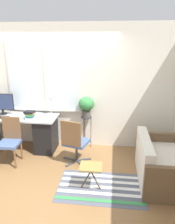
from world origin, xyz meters
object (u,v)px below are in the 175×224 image
at_px(mouse, 12,117).
at_px(desk_chair_wooden, 10,140).
at_px(folding_stool, 91,168).
at_px(book_stack, 30,115).
at_px(couch_loveseat, 161,165).
at_px(potted_plant, 86,105).
at_px(desk_lamp, 51,101).
at_px(monitor, 2,103).
at_px(plant_stand, 86,121).
at_px(office_chair_swivel, 75,141).

bearing_deg(mouse, desk_chair_wooden, -74.13).
height_order(desk_chair_wooden, folding_stool, desk_chair_wooden).
height_order(mouse, book_stack, book_stack).
relative_size(desk_chair_wooden, couch_loveseat, 0.68).
height_order(desk_chair_wooden, potted_plant, potted_plant).
relative_size(desk_lamp, book_stack, 2.03).
relative_size(monitor, couch_loveseat, 0.40).
relative_size(couch_loveseat, folding_stool, 3.08).
relative_size(desk_lamp, folding_stool, 1.01).
height_order(plant_stand, folding_stool, plant_stand).
distance_m(mouse, office_chair_swivel, 1.47).
xyz_separation_m(monitor, desk_chair_wooden, (0.44, -0.68, -0.55)).
bearing_deg(desk_chair_wooden, folding_stool, -24.10).
bearing_deg(monitor, mouse, -36.32).
xyz_separation_m(desk_lamp, book_stack, (-0.37, -0.29, -0.24)).
xyz_separation_m(mouse, desk_lamp, (0.78, 0.27, 0.31)).
distance_m(book_stack, folding_stool, 1.83).
bearing_deg(desk_chair_wooden, couch_loveseat, -7.48).
relative_size(book_stack, desk_chair_wooden, 0.24).
bearing_deg(plant_stand, mouse, -165.58).
xyz_separation_m(book_stack, folding_stool, (1.39, -1.09, -0.48)).
bearing_deg(couch_loveseat, mouse, 76.84).
distance_m(monitor, office_chair_swivel, 1.89).
height_order(plant_stand, potted_plant, potted_plant).
xyz_separation_m(monitor, couch_loveseat, (3.29, -0.93, -0.75)).
relative_size(desk_chair_wooden, plant_stand, 1.25).
height_order(monitor, potted_plant, monitor).
relative_size(desk_lamp, office_chair_swivel, 0.47).
relative_size(couch_loveseat, potted_plant, 2.94).
bearing_deg(plant_stand, monitor, -175.02).
distance_m(plant_stand, potted_plant, 0.38).
height_order(desk_lamp, couch_loveseat, desk_lamp).
bearing_deg(couch_loveseat, plant_stand, 52.78).
bearing_deg(plant_stand, book_stack, -160.07).
relative_size(office_chair_swivel, folding_stool, 2.15).
height_order(couch_loveseat, folding_stool, couch_loveseat).
bearing_deg(monitor, plant_stand, 4.98).
xyz_separation_m(desk_lamp, potted_plant, (0.76, 0.12, -0.10)).
bearing_deg(office_chair_swivel, desk_chair_wooden, 20.99).
height_order(desk_lamp, office_chair_swivel, desk_lamp).
bearing_deg(couch_loveseat, book_stack, 75.19).
xyz_separation_m(desk_chair_wooden, plant_stand, (1.41, 0.84, 0.14)).
height_order(office_chair_swivel, folding_stool, office_chair_swivel).
relative_size(desk_lamp, plant_stand, 0.60).
relative_size(office_chair_swivel, potted_plant, 2.05).
relative_size(monitor, desk_lamp, 1.23).
relative_size(monitor, office_chair_swivel, 0.58).
bearing_deg(potted_plant, monitor, -175.02).
relative_size(potted_plant, folding_stool, 1.05).
bearing_deg(desk_lamp, mouse, -160.58).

